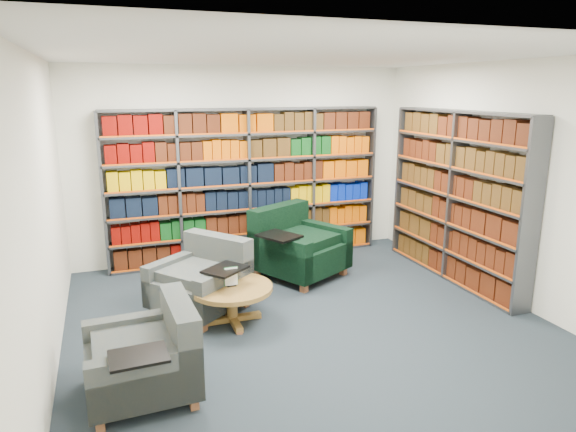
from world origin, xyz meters
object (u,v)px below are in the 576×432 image
object	(u,v)px
chair_green_right	(295,248)
chair_teal_left	(204,281)
chair_teal_front	(151,358)
coffee_table	(232,293)

from	to	relation	value
chair_green_right	chair_teal_left	bearing A→B (deg)	-152.83
chair_teal_left	chair_teal_front	world-z (taller)	chair_teal_left
chair_teal_left	chair_green_right	bearing A→B (deg)	27.17
chair_teal_left	chair_green_right	distance (m)	1.55
chair_green_right	chair_teal_front	bearing A→B (deg)	-133.17
chair_teal_left	coffee_table	distance (m)	0.51
chair_teal_front	chair_teal_left	bearing A→B (deg)	64.48
chair_green_right	coffee_table	world-z (taller)	chair_green_right
chair_teal_front	chair_green_right	bearing A→B (deg)	46.83
chair_teal_left	chair_teal_front	bearing A→B (deg)	-115.52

